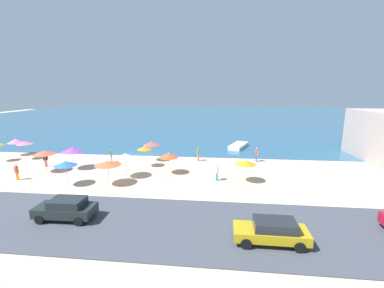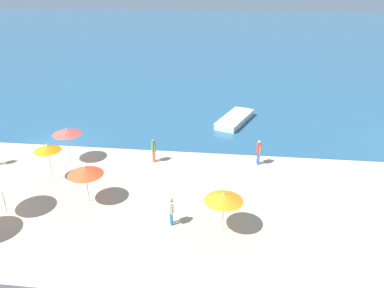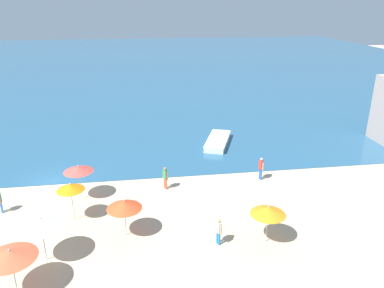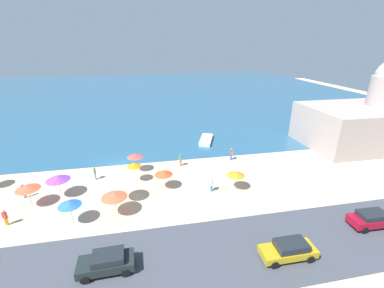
{
  "view_description": "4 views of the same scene",
  "coord_description": "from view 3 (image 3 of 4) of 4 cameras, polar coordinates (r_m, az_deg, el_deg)",
  "views": [
    {
      "loc": [
        10.9,
        -33.48,
        8.9
      ],
      "look_at": [
        7.06,
        2.33,
        1.34
      ],
      "focal_mm": 24.0,
      "sensor_mm": 36.0,
      "label": 1
    },
    {
      "loc": [
        13.78,
        -25.1,
        12.38
      ],
      "look_at": [
        10.92,
        -0.51,
        0.92
      ],
      "focal_mm": 35.0,
      "sensor_mm": 36.0,
      "label": 2
    },
    {
      "loc": [
        6.74,
        -26.28,
        13.05
      ],
      "look_at": [
        10.85,
        2.13,
        1.88
      ],
      "focal_mm": 35.0,
      "sensor_mm": 36.0,
      "label": 3
    },
    {
      "loc": [
        3.79,
        -33.09,
        15.69
      ],
      "look_at": [
        10.44,
        0.94,
        1.99
      ],
      "focal_mm": 24.0,
      "sensor_mm": 36.0,
      "label": 4
    }
  ],
  "objects": [
    {
      "name": "beach_umbrella_12",
      "position": [
        21.13,
        -22.07,
        -11.09
      ],
      "size": [
        2.31,
        2.31,
        2.62
      ],
      "color": "#B2B2B7",
      "rests_on": "ground_plane"
    },
    {
      "name": "bather_4",
      "position": [
        21.6,
        4.07,
        -12.93
      ],
      "size": [
        0.33,
        0.54,
        1.66
      ],
      "color": "#1F72BA",
      "rests_on": "ground_plane"
    },
    {
      "name": "sea",
      "position": [
        82.59,
        -13.09,
        11.66
      ],
      "size": [
        150.0,
        110.0,
        0.05
      ],
      "primitive_type": "cube",
      "color": "#285678",
      "rests_on": "ground_plane"
    },
    {
      "name": "beach_umbrella_7",
      "position": [
        24.19,
        -18.04,
        -6.27
      ],
      "size": [
        1.71,
        1.71,
        2.56
      ],
      "color": "#B2B2B7",
      "rests_on": "ground_plane"
    },
    {
      "name": "skiff_nearshore",
      "position": [
        35.89,
        3.96,
        0.47
      ],
      "size": [
        3.54,
        5.62,
        0.58
      ],
      "color": "silver",
      "rests_on": "sea"
    },
    {
      "name": "beach_umbrella_11",
      "position": [
        21.57,
        11.53,
        -9.96
      ],
      "size": [
        2.0,
        2.0,
        2.31
      ],
      "color": "#B2B2B7",
      "rests_on": "ground_plane"
    },
    {
      "name": "bather_1",
      "position": [
        27.35,
        -4.09,
        -5.0
      ],
      "size": [
        0.38,
        0.49,
        1.73
      ],
      "color": "#F1583B",
      "rests_on": "ground_plane"
    },
    {
      "name": "beach_umbrella_1",
      "position": [
        22.01,
        -10.3,
        -9.07
      ],
      "size": [
        2.04,
        2.04,
        2.38
      ],
      "color": "#B2B2B7",
      "rests_on": "ground_plane"
    },
    {
      "name": "ground_plane",
      "position": [
        30.1,
        -20.39,
        -5.87
      ],
      "size": [
        160.0,
        160.0,
        0.0
      ],
      "primitive_type": "plane",
      "color": "#C9B290"
    },
    {
      "name": "bather_5",
      "position": [
        29.11,
        10.47,
        -3.51
      ],
      "size": [
        0.32,
        0.55,
        1.82
      ],
      "color": "blue",
      "rests_on": "ground_plane"
    },
    {
      "name": "beach_umbrella_4",
      "position": [
        26.57,
        -16.94,
        -3.65
      ],
      "size": [
        2.02,
        2.02,
        2.54
      ],
      "color": "#B2B2B7",
      "rests_on": "ground_plane"
    },
    {
      "name": "beach_umbrella_8",
      "position": [
        19.64,
        -26.03,
        -14.86
      ],
      "size": [
        2.46,
        2.46,
        2.45
      ],
      "color": "#B2B2B7",
      "rests_on": "ground_plane"
    },
    {
      "name": "bather_3",
      "position": [
        27.4,
        -27.23,
        -7.56
      ],
      "size": [
        0.35,
        0.53,
        1.66
      ],
      "color": "#3B78BF",
      "rests_on": "ground_plane"
    }
  ]
}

